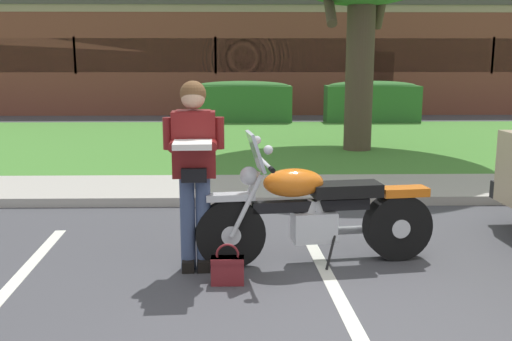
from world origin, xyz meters
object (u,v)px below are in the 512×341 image
Objects in this scene: hedge_center_left at (372,101)px; brick_building at (221,58)px; motorcycle at (324,212)px; hedge_left at (242,101)px; rider_person at (194,161)px; handbag at (228,268)px.

brick_building reaches higher than hedge_center_left.
motorcycle reaches higher than hedge_left.
handbag is (0.30, -0.36, -0.86)m from rider_person.
brick_building is at bearing 97.12° from hedge_left.
brick_building is at bearing 92.28° from handbag.
hedge_center_left is at bearing 0.00° from hedge_left.
rider_person is 4.74× the size of handbag.
hedge_left is at bearing 93.78° from motorcycle.
motorcycle is at bearing -86.22° from hedge_left.
brick_building reaches higher than handbag.
hedge_left is (0.40, 12.03, -0.36)m from rider_person.
rider_person is 0.60× the size of hedge_left.
brick_building is (-0.77, 19.43, 1.76)m from handbag.
rider_person is 0.98m from handbag.
hedge_left is (0.11, 12.39, 0.51)m from handbag.
rider_person reaches higher than handbag.
motorcycle is 19.03m from brick_building.
rider_person is at bearing 129.04° from handbag.
brick_building is at bearing 95.03° from motorcycle.
rider_person reaches higher than hedge_center_left.
motorcycle is 6.22× the size of handbag.
handbag is 0.13× the size of hedge_center_left.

